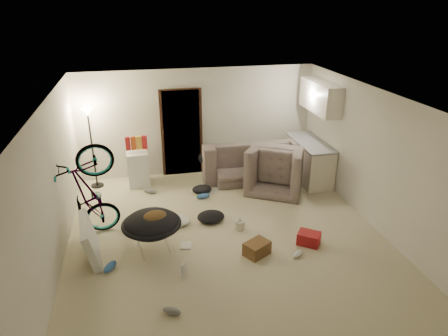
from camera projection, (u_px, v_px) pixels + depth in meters
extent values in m
cube|color=beige|center=(226.00, 237.00, 7.17)|extent=(5.50, 6.00, 0.02)
cube|color=white|center=(227.00, 98.00, 6.17)|extent=(5.50, 6.00, 0.02)
cube|color=silver|center=(198.00, 122.00, 9.37)|extent=(5.50, 0.02, 2.50)
cube|color=silver|center=(294.00, 292.00, 3.97)|extent=(5.50, 0.02, 2.50)
cube|color=silver|center=(51.00, 188.00, 6.12)|extent=(0.02, 6.00, 2.50)
cube|color=silver|center=(375.00, 159.00, 7.22)|extent=(0.02, 6.00, 2.50)
cube|color=black|center=(182.00, 133.00, 9.34)|extent=(0.85, 0.10, 2.04)
cube|color=#321C11|center=(182.00, 133.00, 9.32)|extent=(0.97, 0.04, 2.10)
cylinder|color=black|center=(98.00, 185.00, 9.05)|extent=(0.28, 0.28, 0.03)
cylinder|color=black|center=(93.00, 151.00, 8.72)|extent=(0.04, 0.04, 1.70)
cone|color=#FFE0A5|center=(87.00, 112.00, 8.38)|extent=(0.24, 0.24, 0.18)
cube|color=#EDE5CE|center=(309.00, 161.00, 9.27)|extent=(0.60, 1.50, 0.88)
cube|color=gray|center=(311.00, 143.00, 9.09)|extent=(0.64, 1.54, 0.04)
cube|color=#EDE5CE|center=(320.00, 97.00, 8.70)|extent=(0.38, 1.40, 0.65)
imported|color=#323831|center=(250.00, 163.00, 9.45)|extent=(2.31, 0.95, 0.67)
imported|color=#323831|center=(278.00, 171.00, 8.90)|extent=(1.54, 1.48, 0.77)
imported|color=black|center=(92.00, 212.00, 7.00)|extent=(1.89, 0.98, 1.05)
imported|color=maroon|center=(182.00, 278.00, 6.08)|extent=(0.29, 0.27, 0.02)
cube|color=white|center=(138.00, 168.00, 9.00)|extent=(0.48, 0.48, 0.78)
cube|color=maroon|center=(128.00, 144.00, 8.73)|extent=(0.11, 0.08, 0.30)
cube|color=#C34918|center=(133.00, 143.00, 8.75)|extent=(0.11, 0.09, 0.30)
cube|color=gold|center=(139.00, 143.00, 8.78)|extent=(0.12, 0.10, 0.30)
cube|color=maroon|center=(144.00, 142.00, 8.80)|extent=(0.12, 0.10, 0.30)
cylinder|color=silver|center=(153.00, 238.00, 6.69)|extent=(0.65, 0.65, 0.46)
ellipsoid|color=black|center=(152.00, 224.00, 6.58)|extent=(0.92, 0.92, 0.39)
torus|color=black|center=(152.00, 224.00, 6.58)|extent=(0.99, 0.99, 0.07)
ellipsoid|color=#483319|center=(154.00, 219.00, 6.52)|extent=(0.61, 0.58, 0.22)
ellipsoid|color=black|center=(210.00, 158.00, 9.18)|extent=(0.62, 0.53, 0.28)
cube|color=silver|center=(90.00, 240.00, 6.47)|extent=(0.38, 1.02, 0.67)
cube|color=brown|center=(257.00, 248.00, 6.61)|extent=(0.50, 0.46, 0.23)
cube|color=maroon|center=(309.00, 238.00, 6.90)|extent=(0.46, 0.44, 0.22)
cylinder|color=beige|center=(240.00, 225.00, 7.35)|extent=(0.17, 0.17, 0.17)
cone|color=beige|center=(240.00, 219.00, 7.30)|extent=(0.10, 0.10, 0.07)
cube|color=beige|center=(210.00, 188.00, 8.95)|extent=(0.63, 0.66, 0.01)
cube|color=#2E5EA8|center=(168.00, 215.00, 7.81)|extent=(0.30, 0.36, 0.03)
cube|color=silver|center=(186.00, 245.00, 6.88)|extent=(0.22, 0.26, 0.02)
ellipsoid|color=#2E5EA8|center=(203.00, 196.00, 8.48)|extent=(0.31, 0.17, 0.11)
ellipsoid|color=slate|center=(150.00, 191.00, 8.71)|extent=(0.30, 0.22, 0.10)
ellipsoid|color=#2E5EA8|center=(110.00, 267.00, 6.27)|extent=(0.26, 0.32, 0.11)
ellipsoid|color=slate|center=(172.00, 311.00, 5.39)|extent=(0.29, 0.23, 0.10)
ellipsoid|color=white|center=(298.00, 254.00, 6.59)|extent=(0.25, 0.22, 0.09)
ellipsoid|color=black|center=(211.00, 217.00, 7.63)|extent=(0.57, 0.51, 0.17)
ellipsoid|color=black|center=(202.00, 189.00, 8.76)|extent=(0.50, 0.46, 0.13)
ellipsoid|color=silver|center=(179.00, 220.00, 7.54)|extent=(0.58, 0.59, 0.14)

